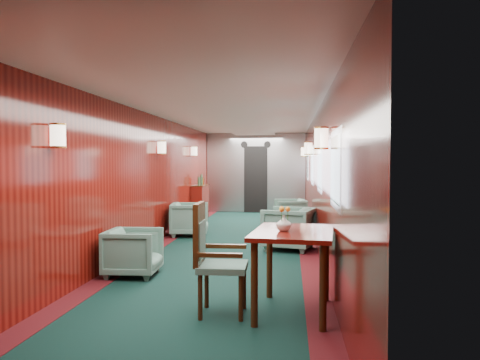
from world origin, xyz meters
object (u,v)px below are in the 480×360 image
(dining_table, at_px, (293,244))
(side_chair, at_px, (212,254))
(armchair_left_far, at_px, (190,219))
(armchair_left_near, at_px, (133,252))
(armchair_right_far, at_px, (290,213))
(credenza, at_px, (200,202))
(armchair_right_near, at_px, (289,228))

(dining_table, bearing_deg, side_chair, -165.93)
(armchair_left_far, bearing_deg, armchair_left_near, 171.79)
(side_chair, height_order, armchair_right_far, side_chair)
(credenza, xyz_separation_m, armchair_left_near, (0.30, -6.15, -0.15))
(dining_table, relative_size, armchair_right_near, 1.46)
(dining_table, relative_size, armchair_left_far, 1.57)
(side_chair, xyz_separation_m, armchair_right_far, (0.77, 6.52, -0.28))
(credenza, xyz_separation_m, armchair_left_far, (0.32, -2.73, -0.13))
(side_chair, relative_size, armchair_left_near, 1.60)
(dining_table, relative_size, credenza, 0.99)
(armchair_right_far, bearing_deg, armchair_left_near, -31.58)
(dining_table, height_order, armchair_left_near, dining_table)
(armchair_left_far, relative_size, armchair_right_near, 0.93)
(armchair_left_far, bearing_deg, dining_table, -164.02)
(dining_table, xyz_separation_m, credenza, (-2.42, 7.47, -0.23))
(armchair_left_far, bearing_deg, credenza, -1.30)
(dining_table, distance_m, armchair_left_far, 5.20)
(side_chair, distance_m, armchair_right_far, 6.57)
(side_chair, bearing_deg, credenza, 100.79)
(side_chair, xyz_separation_m, armchair_left_far, (-1.29, 4.86, -0.26))
(armchair_left_near, bearing_deg, dining_table, -124.23)
(credenza, distance_m, armchair_right_far, 2.62)
(armchair_left_far, height_order, armchair_right_far, armchair_left_far)
(credenza, height_order, armchair_right_near, credenza)
(dining_table, bearing_deg, credenza, 113.73)
(side_chair, relative_size, armchair_left_far, 1.48)
(side_chair, height_order, armchair_right_near, side_chair)
(armchair_left_near, bearing_deg, armchair_right_far, -24.61)
(credenza, height_order, armchair_left_far, credenza)
(armchair_left_far, height_order, armchair_right_near, armchair_right_near)
(armchair_left_near, distance_m, armchair_right_near, 2.94)
(armchair_left_near, height_order, armchair_left_far, armchair_left_far)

